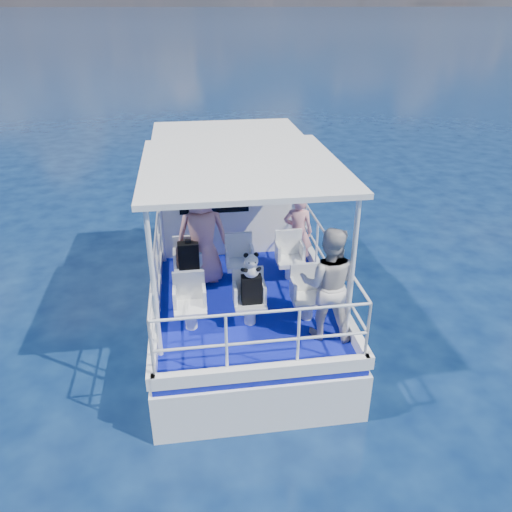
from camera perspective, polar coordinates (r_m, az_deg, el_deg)
The scene contains 20 objects.
ground at distance 9.22m, azimuth -1.58°, elevation -8.37°, with size 2000.00×2000.00×0.00m, color #071738.
hull at distance 10.05m, azimuth -2.26°, elevation -5.11°, with size 3.00×7.00×1.60m, color white.
deck at distance 9.63m, azimuth -2.35°, elevation -0.81°, with size 2.90×6.90×0.10m, color #090F84.
cabin at distance 10.37m, azimuth -3.25°, elevation 8.16°, with size 2.85×2.00×2.20m, color white.
canopy at distance 7.65m, azimuth -1.70°, elevation 10.31°, with size 3.00×3.20×0.08m, color white.
canopy_posts at distance 8.00m, azimuth -1.55°, elevation 2.36°, with size 2.77×2.97×2.20m.
railings at distance 7.99m, azimuth -1.22°, elevation -2.52°, with size 2.84×3.59×1.00m, color white, non-canonical shape.
seat_port_fwd at distance 8.77m, azimuth -7.68°, elevation -2.21°, with size 0.48×0.46×0.38m, color white.
seat_center_fwd at distance 8.81m, azimuth -1.83°, elevation -1.82°, with size 0.48×0.46×0.38m, color white.
seat_stbd_fwd at distance 8.94m, azimuth 3.91°, elevation -1.42°, with size 0.48×0.46×0.38m, color white.
seat_port_aft at distance 7.66m, azimuth -7.44°, elevation -6.90°, with size 0.48×0.46×0.38m, color white.
seat_center_aft at distance 7.70m, azimuth -0.70°, elevation -6.42°, with size 0.48×0.46×0.38m, color white.
seat_stbd_aft at distance 7.85m, azimuth 5.85°, elevation -5.87°, with size 0.48×0.46×0.38m, color white.
passenger_port_fwd at distance 8.57m, azimuth -6.19°, elevation 2.45°, with size 0.67×0.48×1.79m, color #D38A88.
passenger_stbd_fwd at distance 9.08m, azimuth 4.81°, elevation 2.76°, with size 0.53×0.35×1.44m, color pink.
passenger_stbd_aft at distance 7.17m, azimuth 8.28°, elevation -3.16°, with size 0.84×0.65×1.72m, color beige.
backpack_port at distance 8.52m, azimuth -7.71°, elevation 0.07°, with size 0.35×0.20×0.46m, color black.
backpack_center at distance 7.47m, azimuth -0.52°, elevation -3.83°, with size 0.30×0.17×0.45m, color black.
compact_camera at distance 8.41m, azimuth -7.81°, elevation 1.67°, with size 0.10×0.06×0.06m, color black.
panda at distance 7.25m, azimuth -0.56°, elevation -1.04°, with size 0.25×0.21×0.39m, color silver, non-canonical shape.
Camera 1 is at (-0.83, -7.48, 5.32)m, focal length 35.00 mm.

